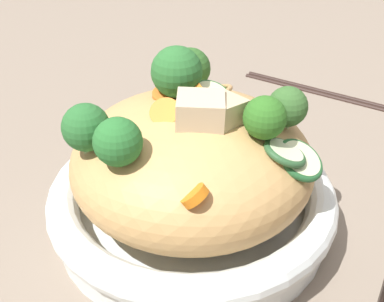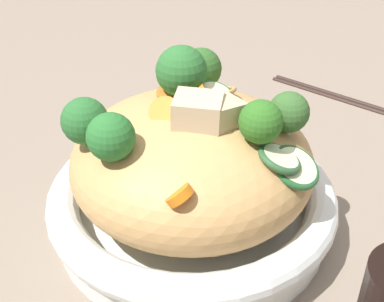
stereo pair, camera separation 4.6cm
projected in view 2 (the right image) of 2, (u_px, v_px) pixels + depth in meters
ground_plane at (192, 223)px, 0.50m from camera, size 3.00×3.00×0.00m
serving_bowl at (192, 202)px, 0.49m from camera, size 0.27×0.27×0.05m
noodle_heap at (192, 160)px, 0.46m from camera, size 0.22×0.22×0.12m
broccoli_florets at (181, 98)px, 0.44m from camera, size 0.19×0.22×0.08m
carrot_coins at (166, 122)px, 0.43m from camera, size 0.15×0.12×0.05m
zucchini_slices at (265, 142)px, 0.42m from camera, size 0.14×0.10×0.05m
chicken_chunks at (206, 114)px, 0.42m from camera, size 0.05×0.07×0.03m
chopsticks_pair at (347, 98)px, 0.72m from camera, size 0.20×0.15×0.01m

